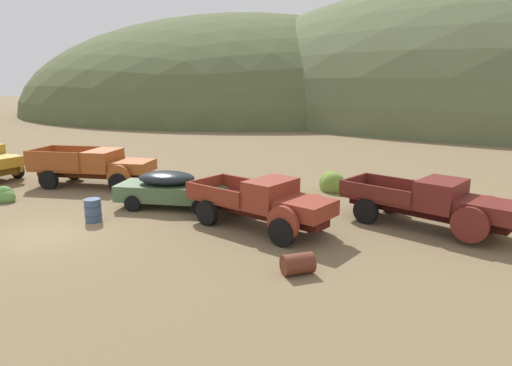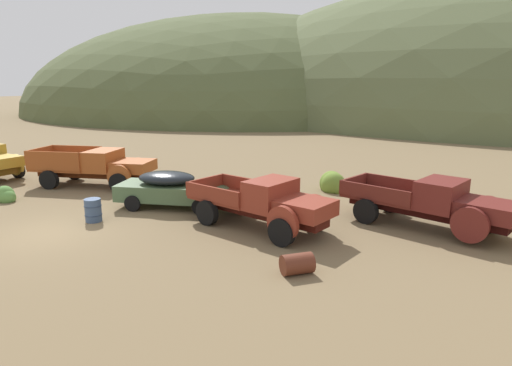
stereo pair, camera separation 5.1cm
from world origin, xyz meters
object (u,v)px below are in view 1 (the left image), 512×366
object	(u,v)px
truck_oxide_orange	(101,167)
truck_oxblood	(437,203)
oil_drum_tipped	(298,264)
car_weathered_green	(176,189)
truck_rust_red	(269,204)
oil_drum_by_truck	(93,210)

from	to	relation	value
truck_oxide_orange	truck_oxblood	world-z (taller)	truck_oxide_orange
truck_oxide_orange	oil_drum_tipped	distance (m)	14.17
car_weathered_green	truck_rust_red	distance (m)	4.91
truck_oxide_orange	truck_oxblood	xyz separation A→B (m)	(16.14, 0.91, -0.02)
truck_rust_red	truck_oxblood	size ratio (longest dim) A/B	0.94
truck_rust_red	oil_drum_by_truck	bearing A→B (deg)	-148.90
truck_rust_red	oil_drum_tipped	bearing A→B (deg)	-40.18
oil_drum_tipped	oil_drum_by_truck	size ratio (longest dim) A/B	1.17
truck_oxide_orange	truck_rust_red	xyz separation A→B (m)	(10.80, -2.02, -0.03)
oil_drum_by_truck	car_weathered_green	bearing A→B (deg)	63.28
oil_drum_tipped	oil_drum_by_truck	bearing A→B (deg)	176.20
car_weathered_green	truck_oxblood	world-z (taller)	truck_oxblood
oil_drum_by_truck	truck_oxide_orange	bearing A→B (deg)	134.66
car_weathered_green	truck_oxblood	size ratio (longest dim) A/B	0.83
truck_rust_red	oil_drum_tipped	size ratio (longest dim) A/B	5.66
truck_rust_red	oil_drum_by_truck	world-z (taller)	truck_rust_red
truck_oxide_orange	truck_rust_red	world-z (taller)	truck_oxide_orange
truck_oxide_orange	truck_rust_red	bearing A→B (deg)	-29.03
oil_drum_tipped	truck_oxblood	bearing A→B (deg)	63.88
car_weathered_green	oil_drum_by_truck	world-z (taller)	car_weathered_green
car_weathered_green	truck_oxide_orange	bearing A→B (deg)	149.09
truck_rust_red	truck_oxblood	world-z (taller)	same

